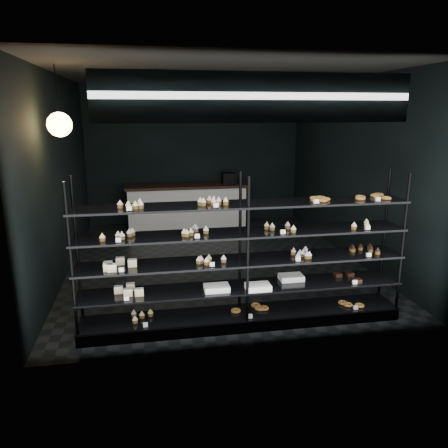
% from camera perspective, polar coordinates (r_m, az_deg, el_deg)
% --- Properties ---
extents(room, '(5.01, 6.01, 3.20)m').
position_cam_1_polar(room, '(7.52, -1.35, 6.77)').
color(room, black).
rests_on(room, ground).
extents(display_shelf, '(4.00, 0.50, 1.91)m').
position_cam_1_polar(display_shelf, '(5.42, 2.35, -7.00)').
color(display_shelf, black).
rests_on(display_shelf, room).
extents(signage, '(3.30, 0.05, 0.50)m').
position_cam_1_polar(signage, '(4.58, 4.42, 16.17)').
color(signage, '#0B1039').
rests_on(signage, room).
extents(pendant_lamp, '(0.31, 0.31, 0.88)m').
position_cam_1_polar(pendant_lamp, '(6.07, -20.69, 12.07)').
color(pendant_lamp, black).
rests_on(pendant_lamp, room).
extents(service_counter, '(2.77, 0.65, 1.23)m').
position_cam_1_polar(service_counter, '(10.13, -4.78, 2.45)').
color(service_counter, silver).
rests_on(service_counter, room).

